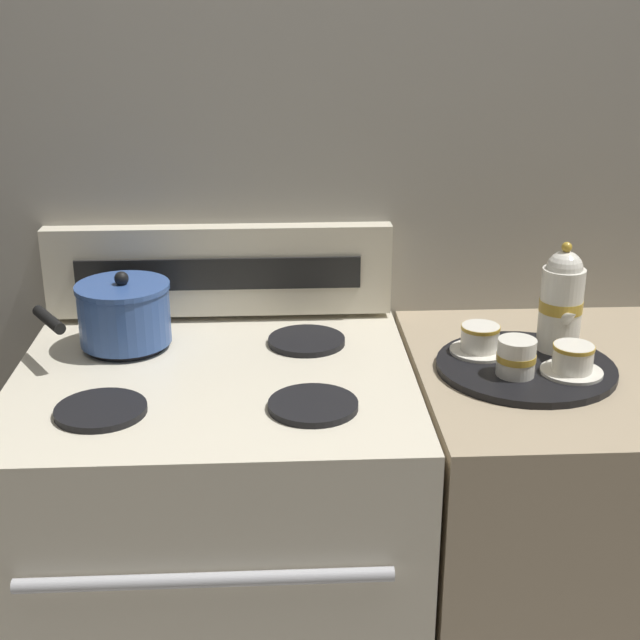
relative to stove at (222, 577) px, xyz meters
name	(u,v)px	position (x,y,z in m)	size (l,w,h in m)	color
wall_back	(378,225)	(0.34, 0.35, 0.64)	(6.00, 0.05, 2.20)	#9E998E
stove	(222,577)	(0.00, 0.00, 0.00)	(0.75, 0.68, 0.92)	beige
control_panel	(219,271)	(0.00, 0.30, 0.56)	(0.74, 0.05, 0.19)	beige
side_counter	(572,567)	(0.73, 0.00, 0.00)	(0.68, 0.65, 0.91)	tan
saucepan	(123,313)	(-0.18, 0.15, 0.53)	(0.26, 0.23, 0.15)	#335193
serving_tray	(526,367)	(0.59, -0.01, 0.46)	(0.34, 0.34, 0.01)	black
teapot	(562,301)	(0.67, 0.06, 0.57)	(0.08, 0.13, 0.22)	white
teacup_left	(480,339)	(0.51, 0.05, 0.49)	(0.11, 0.11, 0.06)	white
teacup_right	(573,359)	(0.66, -0.06, 0.49)	(0.11, 0.11, 0.06)	white
creamer_jug	(516,357)	(0.55, -0.06, 0.50)	(0.07, 0.07, 0.07)	white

